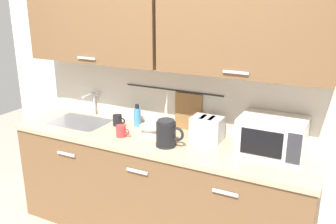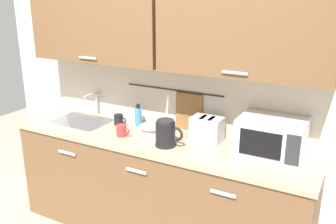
{
  "view_description": "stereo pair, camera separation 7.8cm",
  "coord_description": "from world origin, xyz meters",
  "px_view_note": "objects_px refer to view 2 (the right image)",
  "views": [
    {
      "loc": [
        1.34,
        -2.14,
        2.01
      ],
      "look_at": [
        0.08,
        0.33,
        1.12
      ],
      "focal_mm": 39.75,
      "sensor_mm": 36.0,
      "label": 1
    },
    {
      "loc": [
        1.41,
        -2.1,
        2.01
      ],
      "look_at": [
        0.08,
        0.33,
        1.12
      ],
      "focal_mm": 39.75,
      "sensor_mm": 36.0,
      "label": 2
    }
  ],
  "objects_px": {
    "microwave": "(272,137)",
    "toaster": "(207,129)",
    "mixing_bowl": "(153,129)",
    "mug_by_kettle": "(122,131)",
    "dish_soap_bottle": "(138,116)",
    "mug_near_sink": "(119,120)",
    "electric_kettle": "(166,133)"
  },
  "relations": [
    {
      "from": "electric_kettle",
      "to": "microwave",
      "type": "bearing_deg",
      "value": 16.85
    },
    {
      "from": "dish_soap_bottle",
      "to": "mug_near_sink",
      "type": "xyz_separation_m",
      "value": [
        -0.16,
        -0.07,
        -0.04
      ]
    },
    {
      "from": "mug_by_kettle",
      "to": "toaster",
      "type": "bearing_deg",
      "value": 20.93
    },
    {
      "from": "dish_soap_bottle",
      "to": "toaster",
      "type": "bearing_deg",
      "value": -2.93
    },
    {
      "from": "electric_kettle",
      "to": "dish_soap_bottle",
      "type": "distance_m",
      "value": 0.52
    },
    {
      "from": "electric_kettle",
      "to": "toaster",
      "type": "xyz_separation_m",
      "value": [
        0.23,
        0.25,
        -0.01
      ]
    },
    {
      "from": "mixing_bowl",
      "to": "toaster",
      "type": "relative_size",
      "value": 0.84
    },
    {
      "from": "electric_kettle",
      "to": "mug_near_sink",
      "type": "relative_size",
      "value": 1.89
    },
    {
      "from": "microwave",
      "to": "dish_soap_bottle",
      "type": "bearing_deg",
      "value": 177.05
    },
    {
      "from": "mug_near_sink",
      "to": "mixing_bowl",
      "type": "distance_m",
      "value": 0.38
    },
    {
      "from": "dish_soap_bottle",
      "to": "toaster",
      "type": "relative_size",
      "value": 0.77
    },
    {
      "from": "mug_by_kettle",
      "to": "electric_kettle",
      "type": "bearing_deg",
      "value": -0.54
    },
    {
      "from": "mixing_bowl",
      "to": "mug_near_sink",
      "type": "bearing_deg",
      "value": 172.52
    },
    {
      "from": "microwave",
      "to": "toaster",
      "type": "relative_size",
      "value": 1.8
    },
    {
      "from": "dish_soap_bottle",
      "to": "mug_near_sink",
      "type": "distance_m",
      "value": 0.18
    },
    {
      "from": "mixing_bowl",
      "to": "mug_by_kettle",
      "type": "distance_m",
      "value": 0.25
    },
    {
      "from": "toaster",
      "to": "mug_near_sink",
      "type": "bearing_deg",
      "value": -177.62
    },
    {
      "from": "toaster",
      "to": "mug_by_kettle",
      "type": "bearing_deg",
      "value": -159.07
    },
    {
      "from": "electric_kettle",
      "to": "mug_by_kettle",
      "type": "xyz_separation_m",
      "value": [
        -0.41,
        0.0,
        -0.05
      ]
    },
    {
      "from": "microwave",
      "to": "electric_kettle",
      "type": "height_order",
      "value": "microwave"
    },
    {
      "from": "electric_kettle",
      "to": "mug_near_sink",
      "type": "distance_m",
      "value": 0.63
    },
    {
      "from": "microwave",
      "to": "dish_soap_bottle",
      "type": "height_order",
      "value": "microwave"
    },
    {
      "from": "toaster",
      "to": "mixing_bowl",
      "type": "bearing_deg",
      "value": -169.32
    },
    {
      "from": "microwave",
      "to": "toaster",
      "type": "bearing_deg",
      "value": 177.03
    },
    {
      "from": "dish_soap_bottle",
      "to": "toaster",
      "type": "distance_m",
      "value": 0.66
    },
    {
      "from": "microwave",
      "to": "mixing_bowl",
      "type": "xyz_separation_m",
      "value": [
        -0.95,
        -0.06,
        -0.09
      ]
    },
    {
      "from": "electric_kettle",
      "to": "mixing_bowl",
      "type": "height_order",
      "value": "electric_kettle"
    },
    {
      "from": "dish_soap_bottle",
      "to": "mug_by_kettle",
      "type": "bearing_deg",
      "value": -86.03
    },
    {
      "from": "dish_soap_bottle",
      "to": "mug_by_kettle",
      "type": "height_order",
      "value": "dish_soap_bottle"
    },
    {
      "from": "mixing_bowl",
      "to": "microwave",
      "type": "bearing_deg",
      "value": 3.45
    },
    {
      "from": "mug_by_kettle",
      "to": "microwave",
      "type": "bearing_deg",
      "value": 10.79
    },
    {
      "from": "mixing_bowl",
      "to": "mug_by_kettle",
      "type": "height_order",
      "value": "mug_by_kettle"
    }
  ]
}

